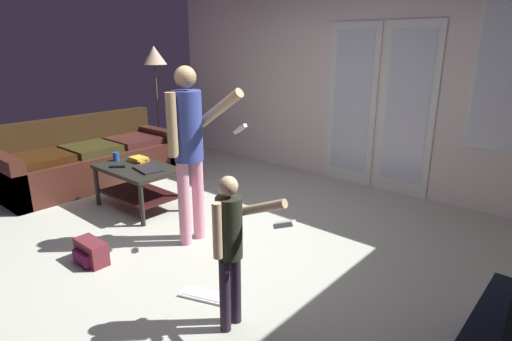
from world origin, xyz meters
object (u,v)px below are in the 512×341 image
(coffee_table, at_px, (138,178))
(laptop_closed, at_px, (148,169))
(book_stack, at_px, (138,159))
(floor_lamp, at_px, (154,61))
(cup_near_edge, at_px, (116,156))
(tv_remote_black, at_px, (118,167))
(backpack, at_px, (91,252))
(loose_keyboard, at_px, (208,297))
(leather_couch, at_px, (90,161))
(person_child, at_px, (231,240))
(person_adult, at_px, (189,141))

(coffee_table, distance_m, laptop_closed, 0.24)
(laptop_closed, xyz_separation_m, book_stack, (-0.37, 0.13, 0.02))
(book_stack, bearing_deg, coffee_table, -37.74)
(book_stack, bearing_deg, floor_lamp, 136.55)
(floor_lamp, bearing_deg, cup_near_edge, -51.52)
(tv_remote_black, bearing_deg, floor_lamp, 86.83)
(coffee_table, relative_size, backpack, 2.90)
(loose_keyboard, bearing_deg, backpack, -165.13)
(leather_couch, bearing_deg, laptop_closed, -3.25)
(floor_lamp, relative_size, cup_near_edge, 17.53)
(floor_lamp, xyz_separation_m, cup_near_edge, (1.15, -1.45, -1.01))
(leather_couch, relative_size, person_child, 2.13)
(coffee_table, distance_m, floor_lamp, 2.43)
(leather_couch, relative_size, tv_remote_black, 13.07)
(floor_lamp, xyz_separation_m, tv_remote_black, (1.42, -1.60, -1.05))
(leather_couch, xyz_separation_m, coffee_table, (1.26, -0.09, 0.05))
(person_child, height_order, cup_near_edge, person_child)
(person_child, bearing_deg, floor_lamp, 149.44)
(backpack, xyz_separation_m, book_stack, (-0.93, 1.13, 0.41))
(person_child, bearing_deg, person_adult, 150.17)
(person_adult, bearing_deg, backpack, -112.14)
(person_child, relative_size, cup_near_edge, 10.36)
(coffee_table, distance_m, tv_remote_black, 0.25)
(person_adult, distance_m, tv_remote_black, 1.32)
(coffee_table, distance_m, person_adult, 1.26)
(coffee_table, xyz_separation_m, person_adult, (1.09, -0.14, 0.62))
(leather_couch, height_order, tv_remote_black, leather_couch)
(loose_keyboard, xyz_separation_m, tv_remote_black, (-2.02, 0.53, 0.49))
(floor_lamp, xyz_separation_m, backpack, (2.30, -2.43, -1.45))
(person_child, xyz_separation_m, cup_near_edge, (-2.63, 0.79, -0.09))
(person_adult, xyz_separation_m, floor_lamp, (-2.65, 1.58, 0.57))
(floor_lamp, relative_size, loose_keyboard, 3.85)
(backpack, height_order, book_stack, book_stack)
(coffee_table, xyz_separation_m, laptop_closed, (0.19, 0.01, 0.14))
(person_adult, height_order, floor_lamp, floor_lamp)
(person_adult, distance_m, book_stack, 1.38)
(person_adult, xyz_separation_m, cup_near_edge, (-1.49, 0.13, -0.43))
(tv_remote_black, bearing_deg, backpack, -88.08)
(person_adult, bearing_deg, leather_couch, 174.31)
(backpack, bearing_deg, floor_lamp, 133.41)
(laptop_closed, bearing_deg, leather_couch, -172.85)
(coffee_table, bearing_deg, leather_couch, 175.72)
(person_child, distance_m, tv_remote_black, 2.46)
(laptop_closed, height_order, cup_near_edge, cup_near_edge)
(floor_lamp, distance_m, tv_remote_black, 2.38)
(tv_remote_black, distance_m, book_stack, 0.30)
(coffee_table, height_order, laptop_closed, laptop_closed)
(coffee_table, xyz_separation_m, floor_lamp, (-1.56, 1.44, 1.19))
(laptop_closed, bearing_deg, loose_keyboard, -12.08)
(person_adult, bearing_deg, floor_lamp, 149.12)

